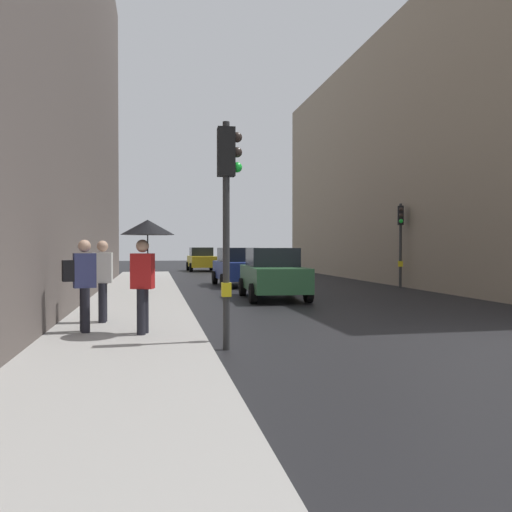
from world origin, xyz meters
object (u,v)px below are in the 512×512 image
(traffic_light_mid_street, at_px, (401,230))
(pedestrian_with_black_backpack, at_px, (101,276))
(car_blue_van, at_px, (238,267))
(car_green_estate, at_px, (273,273))
(pedestrian_with_umbrella, at_px, (146,244))
(car_yellow_taxi, at_px, (201,259))
(traffic_light_near_left, at_px, (227,193))
(pedestrian_with_grey_backpack, at_px, (82,280))

(traffic_light_mid_street, distance_m, pedestrian_with_black_backpack, 15.04)
(car_blue_van, distance_m, car_green_estate, 6.15)
(pedestrian_with_umbrella, height_order, pedestrian_with_black_backpack, pedestrian_with_umbrella)
(car_green_estate, distance_m, pedestrian_with_umbrella, 8.62)
(car_yellow_taxi, height_order, pedestrian_with_black_backpack, pedestrian_with_black_backpack)
(traffic_light_mid_street, bearing_deg, pedestrian_with_black_backpack, -141.72)
(traffic_light_near_left, distance_m, car_blue_van, 14.93)
(traffic_light_near_left, xyz_separation_m, car_yellow_taxi, (2.21, 29.63, -1.85))
(traffic_light_mid_street, xyz_separation_m, car_yellow_taxi, (-7.15, 17.63, -1.68))
(car_blue_van, relative_size, pedestrian_with_black_backpack, 2.39)
(traffic_light_near_left, xyz_separation_m, pedestrian_with_black_backpack, (-2.39, 2.72, -1.56))
(traffic_light_mid_street, xyz_separation_m, pedestrian_with_grey_backpack, (-11.96, -10.58, -1.39))
(traffic_light_near_left, height_order, pedestrian_with_grey_backpack, traffic_light_near_left)
(car_yellow_taxi, xyz_separation_m, car_green_estate, (0.57, -21.18, 0.00))
(pedestrian_with_grey_backpack, bearing_deg, traffic_light_mid_street, 41.47)
(traffic_light_near_left, relative_size, pedestrian_with_umbrella, 1.85)
(car_yellow_taxi, relative_size, pedestrian_with_umbrella, 1.98)
(traffic_light_near_left, bearing_deg, car_green_estate, 71.78)
(pedestrian_with_black_backpack, bearing_deg, pedestrian_with_umbrella, -60.29)
(traffic_light_near_left, bearing_deg, traffic_light_mid_street, 52.04)
(pedestrian_with_umbrella, bearing_deg, pedestrian_with_grey_backpack, 159.57)
(pedestrian_with_grey_backpack, height_order, pedestrian_with_black_backpack, same)
(car_blue_van, distance_m, pedestrian_with_umbrella, 14.21)
(car_green_estate, bearing_deg, traffic_light_near_left, -108.22)
(traffic_light_mid_street, height_order, car_yellow_taxi, traffic_light_mid_street)
(car_green_estate, height_order, pedestrian_with_black_backpack, pedestrian_with_black_backpack)
(traffic_light_near_left, distance_m, car_yellow_taxi, 29.77)
(car_blue_van, xyz_separation_m, pedestrian_with_grey_backpack, (-5.15, -13.17, 0.29))
(traffic_light_near_left, xyz_separation_m, car_green_estate, (2.78, 8.45, -1.85))
(car_blue_van, height_order, car_yellow_taxi, same)
(car_blue_van, relative_size, pedestrian_with_grey_backpack, 2.39)
(traffic_light_mid_street, height_order, traffic_light_near_left, traffic_light_near_left)
(traffic_light_near_left, relative_size, pedestrian_with_grey_backpack, 2.23)
(pedestrian_with_umbrella, xyz_separation_m, pedestrian_with_grey_backpack, (-1.20, 0.45, -0.68))
(traffic_light_mid_street, bearing_deg, car_blue_van, 159.13)
(car_blue_van, relative_size, pedestrian_with_umbrella, 1.98)
(pedestrian_with_black_backpack, bearing_deg, car_yellow_taxi, 80.29)
(traffic_light_mid_street, relative_size, pedestrian_with_umbrella, 1.73)
(traffic_light_near_left, height_order, car_blue_van, traffic_light_near_left)
(traffic_light_near_left, height_order, pedestrian_with_black_backpack, traffic_light_near_left)
(car_green_estate, bearing_deg, pedestrian_with_grey_backpack, -127.46)
(traffic_light_near_left, distance_m, pedestrian_with_umbrella, 1.92)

